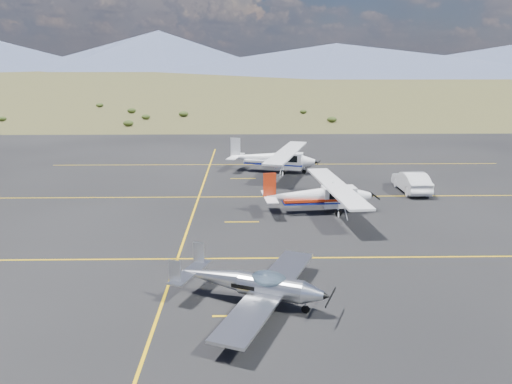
% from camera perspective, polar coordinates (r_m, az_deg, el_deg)
% --- Properties ---
extents(ground, '(1600.00, 1600.00, 0.00)m').
position_cam_1_polar(ground, '(22.13, 6.12, -9.49)').
color(ground, '#383D1C').
rests_on(ground, ground).
extents(apron, '(72.00, 72.00, 0.02)m').
position_cam_1_polar(apron, '(28.62, 4.40, -3.73)').
color(apron, black).
rests_on(apron, ground).
extents(aircraft_low_wing, '(6.00, 7.98, 1.77)m').
position_cam_1_polar(aircraft_low_wing, '(19.27, -0.22, -10.47)').
color(aircraft_low_wing, silver).
rests_on(aircraft_low_wing, apron).
extents(aircraft_cessna, '(6.11, 10.15, 2.56)m').
position_cam_1_polar(aircraft_cessna, '(30.69, 7.30, -0.30)').
color(aircraft_cessna, white).
rests_on(aircraft_cessna, apron).
extents(aircraft_plain, '(7.28, 10.84, 2.76)m').
position_cam_1_polar(aircraft_plain, '(41.59, 2.06, 3.92)').
color(aircraft_plain, white).
rests_on(aircraft_plain, apron).
extents(sedan, '(1.64, 4.51, 1.48)m').
position_cam_1_polar(sedan, '(37.07, 17.34, 1.15)').
color(sedan, silver).
rests_on(sedan, apron).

